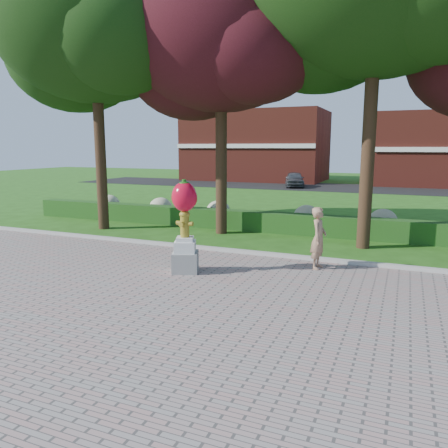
{
  "coord_description": "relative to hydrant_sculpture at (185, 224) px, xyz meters",
  "views": [
    {
      "loc": [
        4.75,
        -9.84,
        3.42
      ],
      "look_at": [
        0.21,
        1.0,
        1.34
      ],
      "focal_mm": 35.0,
      "sensor_mm": 36.0,
      "label": 1
    }
  ],
  "objects": [
    {
      "name": "building_left",
      "position": [
        -9.3,
        33.58,
        2.12
      ],
      "size": [
        14.0,
        8.0,
        7.0
      ],
      "primitive_type": "cube",
      "color": "maroon",
      "rests_on": "ground"
    },
    {
      "name": "lawn_hedge",
      "position": [
        0.7,
        6.58,
        -0.98
      ],
      "size": [
        24.0,
        0.7,
        0.8
      ],
      "primitive_type": "cube",
      "color": "#124115",
      "rests_on": "ground"
    },
    {
      "name": "woman",
      "position": [
        3.28,
        1.75,
        -0.47
      ],
      "size": [
        0.45,
        0.66,
        1.74
      ],
      "primitive_type": "imported",
      "rotation": [
        0.0,
        0.0,
        1.52
      ],
      "color": "#A57B5E",
      "rests_on": "walkway"
    },
    {
      "name": "tree_mid_left",
      "position": [
        -1.41,
        5.66,
        5.92
      ],
      "size": [
        8.25,
        7.04,
        10.69
      ],
      "color": "black",
      "rests_on": "ground"
    },
    {
      "name": "ground",
      "position": [
        0.7,
        -0.42,
        -1.38
      ],
      "size": [
        100.0,
        100.0,
        0.0
      ],
      "primitive_type": "plane",
      "color": "#255314",
      "rests_on": "ground"
    },
    {
      "name": "curb",
      "position": [
        0.7,
        2.58,
        -1.3
      ],
      "size": [
        40.0,
        0.18,
        0.15
      ],
      "primitive_type": "cube",
      "color": "#ADADA5",
      "rests_on": "ground"
    },
    {
      "name": "parked_car",
      "position": [
        -3.47,
        26.71,
        -0.71
      ],
      "size": [
        2.53,
        4.1,
        1.3
      ],
      "primitive_type": "imported",
      "rotation": [
        0.0,
        0.0,
        0.28
      ],
      "color": "#42464A",
      "rests_on": "street"
    },
    {
      "name": "street",
      "position": [
        0.7,
        27.58,
        -1.37
      ],
      "size": [
        50.0,
        8.0,
        0.02
      ],
      "primitive_type": "cube",
      "color": "black",
      "rests_on": "ground"
    },
    {
      "name": "hydrant_sculpture",
      "position": [
        0.0,
        0.0,
        0.0
      ],
      "size": [
        0.89,
        0.89,
        2.53
      ],
      "rotation": [
        0.0,
        0.0,
        0.38
      ],
      "color": "gray",
      "rests_on": "walkway"
    },
    {
      "name": "tree_far_left",
      "position": [
        -6.42,
        4.67,
        6.58
      ],
      "size": [
        9.0,
        7.68,
        11.66
      ],
      "color": "black",
      "rests_on": "ground"
    },
    {
      "name": "walkway",
      "position": [
        0.7,
        -4.42,
        -1.36
      ],
      "size": [
        40.0,
        14.0,
        0.04
      ],
      "primitive_type": "cube",
      "color": "gray",
      "rests_on": "ground"
    },
    {
      "name": "hydrangea_row",
      "position": [
        1.27,
        7.58,
        -0.83
      ],
      "size": [
        20.1,
        1.1,
        0.99
      ],
      "color": "#BCBD90",
      "rests_on": "ground"
    }
  ]
}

